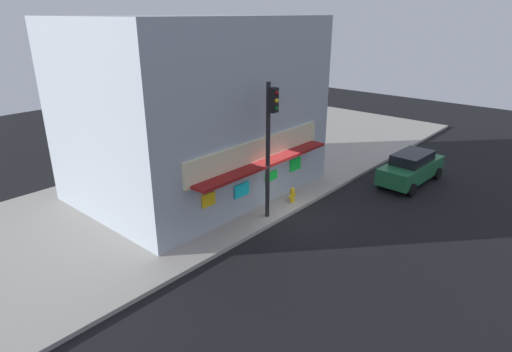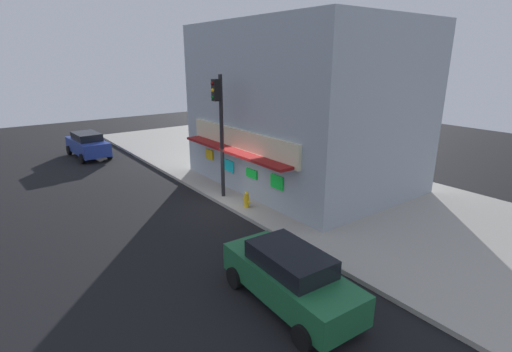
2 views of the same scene
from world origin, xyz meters
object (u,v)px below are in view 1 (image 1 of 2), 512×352
(pedestrian, at_px, (291,169))
(parked_car_green, at_px, (411,168))
(traffic_light, at_px, (270,135))
(fire_hydrant, at_px, (292,195))
(trash_can, at_px, (218,210))

(pedestrian, bearing_deg, parked_car_green, -42.31)
(parked_car_green, bearing_deg, traffic_light, 160.82)
(fire_hydrant, bearing_deg, parked_car_green, -25.51)
(trash_can, bearing_deg, fire_hydrant, -21.30)
(traffic_light, bearing_deg, trash_can, 136.22)
(traffic_light, distance_m, trash_can, 3.86)
(fire_hydrant, bearing_deg, trash_can, 158.70)
(fire_hydrant, height_order, parked_car_green, parked_car_green)
(fire_hydrant, distance_m, trash_can, 3.68)
(trash_can, height_order, parked_car_green, parked_car_green)
(parked_car_green, bearing_deg, pedestrian, 137.69)
(traffic_light, xyz_separation_m, parked_car_green, (8.11, -2.82, -2.94))
(fire_hydrant, relative_size, pedestrian, 0.44)
(traffic_light, relative_size, pedestrian, 3.49)
(traffic_light, height_order, pedestrian, traffic_light)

